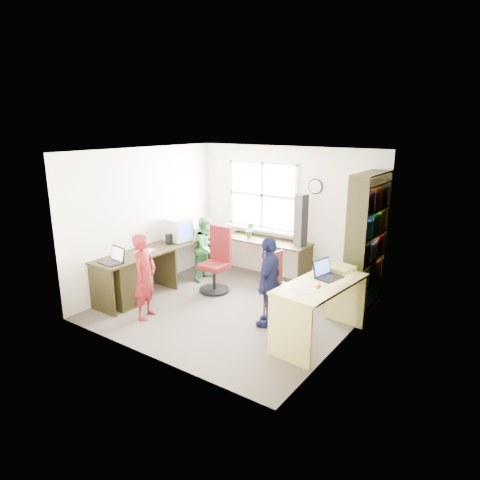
{
  "coord_description": "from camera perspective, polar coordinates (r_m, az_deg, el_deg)",
  "views": [
    {
      "loc": [
        3.62,
        -4.92,
        2.79
      ],
      "look_at": [
        0.0,
        0.25,
        1.05
      ],
      "focal_mm": 32.0,
      "sensor_mm": 36.0,
      "label": 1
    }
  ],
  "objects": [
    {
      "name": "person_navy",
      "position": [
        5.98,
        3.91,
        -5.58
      ],
      "size": [
        0.48,
        0.81,
        1.3
      ],
      "primitive_type": "imported",
      "rotation": [
        0.0,
        0.0,
        -1.34
      ],
      "color": "#14193E",
      "rests_on": "ground"
    },
    {
      "name": "wooden_chair",
      "position": [
        6.27,
        5.14,
        -5.79
      ],
      "size": [
        0.5,
        0.5,
        0.97
      ],
      "rotation": [
        0.0,
        0.0,
        -0.21
      ],
      "color": "maroon",
      "rests_on": "ground"
    },
    {
      "name": "paper_b",
      "position": [
        5.28,
        8.63,
        -6.66
      ],
      "size": [
        0.33,
        0.38,
        0.0
      ],
      "rotation": [
        0.0,
        0.0,
        -0.42
      ],
      "color": "beige",
      "rests_on": "right_desk"
    },
    {
      "name": "bookshelf",
      "position": [
        6.66,
        16.48,
        -0.81
      ],
      "size": [
        0.3,
        1.02,
        2.1
      ],
      "color": "black",
      "rests_on": "ground"
    },
    {
      "name": "room",
      "position": [
        6.37,
        -0.71,
        1.14
      ],
      "size": [
        3.64,
        3.44,
        2.44
      ],
      "color": "#453F36",
      "rests_on": "ground"
    },
    {
      "name": "speaker_a",
      "position": [
        7.49,
        -9.47,
        0.13
      ],
      "size": [
        0.11,
        0.11,
        0.18
      ],
      "rotation": [
        0.0,
        0.0,
        0.19
      ],
      "color": "black",
      "rests_on": "l_desk"
    },
    {
      "name": "laptop_left",
      "position": [
        6.71,
        -16.5,
        -2.45
      ],
      "size": [
        0.37,
        0.32,
        0.23
      ],
      "rotation": [
        0.0,
        0.0,
        -0.13
      ],
      "color": "black",
      "rests_on": "l_desk"
    },
    {
      "name": "speaker_b",
      "position": [
        7.93,
        -6.52,
        1.01
      ],
      "size": [
        0.1,
        0.1,
        0.17
      ],
      "rotation": [
        0.0,
        0.0,
        -0.19
      ],
      "color": "black",
      "rests_on": "l_desk"
    },
    {
      "name": "laptop_right",
      "position": [
        5.75,
        11.42,
        -4.37
      ],
      "size": [
        0.35,
        0.39,
        0.23
      ],
      "rotation": [
        0.0,
        0.0,
        1.34
      ],
      "color": "black",
      "rests_on": "right_desk"
    },
    {
      "name": "right_desk",
      "position": [
        5.65,
        10.64,
        -7.72
      ],
      "size": [
        0.8,
        1.48,
        0.82
      ],
      "rotation": [
        0.0,
        0.0,
        -0.1
      ],
      "color": "#DDD16E",
      "rests_on": "ground"
    },
    {
      "name": "person_red",
      "position": [
        6.36,
        -12.62,
        -4.79
      ],
      "size": [
        0.43,
        0.53,
        1.27
      ],
      "primitive_type": "imported",
      "rotation": [
        0.0,
        0.0,
        1.88
      ],
      "color": "maroon",
      "rests_on": "ground"
    },
    {
      "name": "potted_plant",
      "position": [
        7.83,
        1.32,
        1.38
      ],
      "size": [
        0.19,
        0.17,
        0.28
      ],
      "primitive_type": "imported",
      "rotation": [
        0.0,
        0.0,
        0.31
      ],
      "color": "#2B6B31",
      "rests_on": "l_desk"
    },
    {
      "name": "game_box",
      "position": [
        6.05,
        13.22,
        -3.71
      ],
      "size": [
        0.39,
        0.39,
        0.07
      ],
      "rotation": [
        0.0,
        0.0,
        -0.22
      ],
      "color": "red",
      "rests_on": "right_desk"
    },
    {
      "name": "crt_monitor",
      "position": [
        7.65,
        -8.31,
        1.36
      ],
      "size": [
        0.45,
        0.42,
        0.4
      ],
      "rotation": [
        0.0,
        0.0,
        -0.13
      ],
      "color": "silver",
      "rests_on": "l_desk"
    },
    {
      "name": "swivel_chair",
      "position": [
        7.26,
        -3.12,
        -3.18
      ],
      "size": [
        0.53,
        0.53,
        1.11
      ],
      "rotation": [
        0.0,
        0.0,
        0.03
      ],
      "color": "black",
      "rests_on": "ground"
    },
    {
      "name": "l_desk",
      "position": [
        7.15,
        -11.13,
        -3.93
      ],
      "size": [
        2.38,
        2.95,
        0.75
      ],
      "color": "black",
      "rests_on": "ground"
    },
    {
      "name": "cd_tower",
      "position": [
        7.28,
        8.14,
        2.6
      ],
      "size": [
        0.22,
        0.2,
        0.89
      ],
      "rotation": [
        0.0,
        0.0,
        -0.3
      ],
      "color": "black",
      "rests_on": "l_desk"
    },
    {
      "name": "person_green",
      "position": [
        7.78,
        -4.48,
        -1.12
      ],
      "size": [
        0.45,
        0.57,
        1.16
      ],
      "primitive_type": "imported",
      "rotation": [
        0.0,
        0.0,
        1.55
      ],
      "color": "#337F3E",
      "rests_on": "ground"
    },
    {
      "name": "paper_a",
      "position": [
        7.18,
        -12.65,
        -1.46
      ],
      "size": [
        0.3,
        0.37,
        0.0
      ],
      "rotation": [
        0.0,
        0.0,
        0.27
      ],
      "color": "beige",
      "rests_on": "l_desk"
    }
  ]
}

